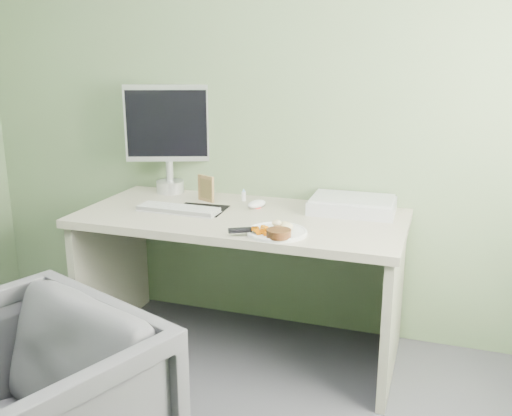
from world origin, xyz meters
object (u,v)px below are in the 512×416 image
(desk, at_px, (241,249))
(monitor, at_px, (170,133))
(scanner, at_px, (352,206))
(plate, at_px, (277,232))

(desk, distance_m, monitor, 0.81)
(desk, xyz_separation_m, scanner, (0.51, 0.22, 0.22))
(scanner, height_order, monitor, monitor)
(monitor, bearing_deg, desk, -50.50)
(scanner, distance_m, monitor, 1.10)
(monitor, bearing_deg, scanner, -25.38)
(scanner, relative_size, monitor, 0.70)
(plate, bearing_deg, monitor, 144.86)
(desk, height_order, plate, plate)
(desk, relative_size, monitor, 2.67)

